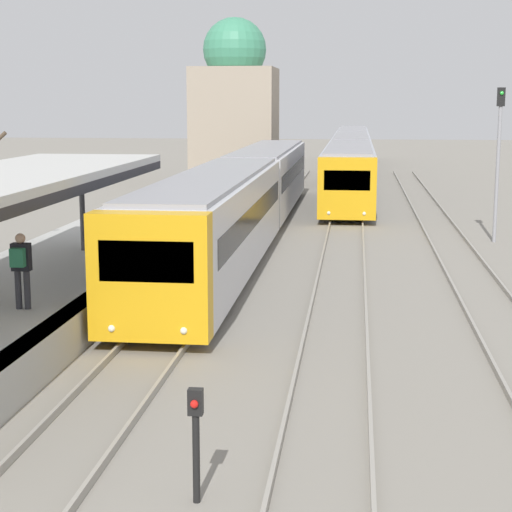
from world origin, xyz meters
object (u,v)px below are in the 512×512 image
Objects in this scene: train_near at (246,193)px; signal_mast_far at (499,148)px; person_on_platform at (21,265)px; train_far at (351,155)px; signal_post_near at (196,432)px.

signal_mast_far is (9.75, -0.33, 1.89)m from train_near.
person_on_platform is 0.05× the size of train_near.
train_far is 27.67m from signal_mast_far.
train_near reaches higher than person_on_platform.
signal_post_near is at bearing -107.96° from signal_mast_far.
signal_mast_far is at bearing 52.47° from person_on_platform.
signal_post_near is (5.07, -6.67, -0.91)m from person_on_platform.
signal_post_near is 24.29m from signal_mast_far.
person_on_platform is 20.62m from signal_mast_far.
train_near is 9.94m from signal_mast_far.
person_on_platform is at bearing -99.45° from train_near.
train_far is (6.75, 43.29, -0.19)m from person_on_platform.
train_near is 20.62× the size of signal_post_near.
train_far is at bearing 81.14° from person_on_platform.
train_far is at bearing 81.51° from train_near.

